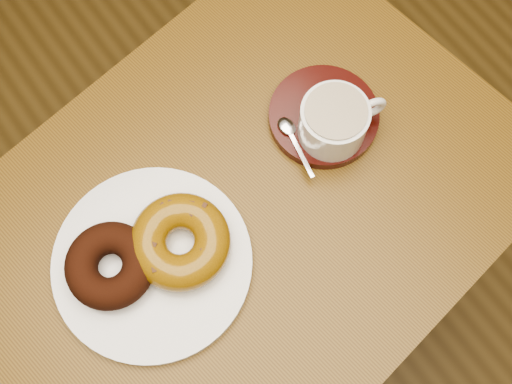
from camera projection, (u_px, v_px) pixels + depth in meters
ground at (237, 269)px, 1.56m from camera, size 6.00×6.00×0.00m
cafe_table at (245, 228)px, 0.97m from camera, size 0.83×0.67×0.71m
donut_plate at (153, 263)px, 0.83m from camera, size 0.27×0.27×0.02m
donut_cinnamon at (110, 266)px, 0.80m from camera, size 0.12×0.12×0.04m
donut_caramel at (180, 242)px, 0.81m from camera, size 0.15×0.15×0.05m
saucer at (324, 116)px, 0.90m from camera, size 0.17×0.17×0.02m
coffee_cup at (335, 121)px, 0.85m from camera, size 0.12×0.09×0.06m
teaspoon at (289, 132)px, 0.88m from camera, size 0.03×0.10×0.01m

